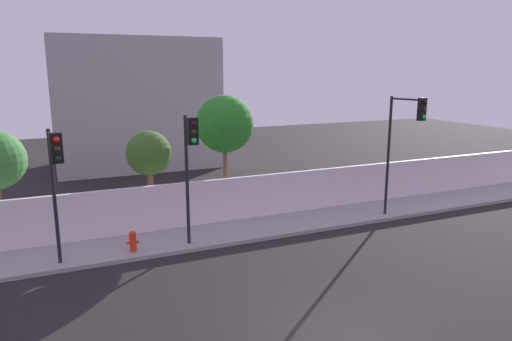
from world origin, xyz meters
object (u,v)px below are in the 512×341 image
at_px(fire_hydrant, 133,240).
at_px(traffic_light_right, 405,131).
at_px(roadside_tree_midleft, 149,154).
at_px(traffic_light_left, 190,154).
at_px(roadside_tree_midright, 225,124).
at_px(traffic_light_center, 55,170).

bearing_deg(fire_hydrant, traffic_light_right, -4.21).
distance_m(traffic_light_right, roadside_tree_midleft, 10.57).
xyz_separation_m(fire_hydrant, roadside_tree_midleft, (1.33, 3.31, 2.41)).
xyz_separation_m(traffic_light_left, fire_hydrant, (-1.99, 0.54, -3.00)).
relative_size(traffic_light_left, fire_hydrant, 6.29).
xyz_separation_m(traffic_light_right, roadside_tree_midright, (-6.35, 4.12, 0.14)).
height_order(traffic_light_right, roadside_tree_midright, roadside_tree_midright).
bearing_deg(traffic_light_center, roadside_tree_midright, 29.82).
bearing_deg(traffic_light_left, traffic_light_center, -178.35).
bearing_deg(traffic_light_left, roadside_tree_midright, 55.18).
xyz_separation_m(traffic_light_left, roadside_tree_midleft, (-0.66, 3.85, -0.58)).
xyz_separation_m(roadside_tree_midleft, roadside_tree_midright, (3.34, 0.00, 1.06)).
relative_size(traffic_light_right, roadside_tree_midright, 0.97).
distance_m(traffic_light_center, fire_hydrant, 3.69).
bearing_deg(traffic_light_right, fire_hydrant, 175.79).
bearing_deg(traffic_light_right, traffic_light_center, 179.37).
relative_size(traffic_light_center, fire_hydrant, 5.95).
bearing_deg(traffic_light_center, traffic_light_right, -0.63).
distance_m(traffic_light_left, traffic_light_center, 4.26).
height_order(traffic_light_left, roadside_tree_midleft, traffic_light_left).
xyz_separation_m(traffic_light_left, traffic_light_right, (9.03, -0.27, 0.34)).
height_order(traffic_light_center, traffic_light_right, traffic_light_right).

